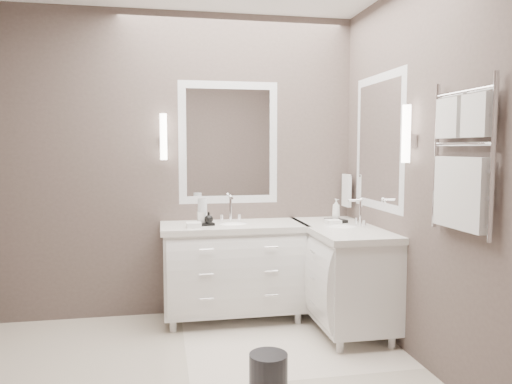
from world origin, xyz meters
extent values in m
cube|color=#544743|center=(0.00, 1.50, 1.35)|extent=(3.20, 0.01, 2.70)
cube|color=#544743|center=(0.00, -1.50, 1.35)|extent=(3.20, 0.01, 2.70)
cube|color=#544743|center=(1.60, 0.00, 1.35)|extent=(0.01, 3.00, 2.70)
cube|color=white|center=(0.45, 1.23, 0.45)|extent=(1.20, 0.55, 0.70)
cube|color=white|center=(0.45, 1.23, 0.82)|extent=(1.24, 0.59, 0.05)
ellipsoid|color=white|center=(0.45, 1.23, 0.81)|extent=(0.36, 0.28, 0.12)
cylinder|color=white|center=(0.45, 1.39, 0.96)|extent=(0.02, 0.02, 0.22)
cube|color=white|center=(1.33, 0.90, 0.45)|extent=(0.55, 1.20, 0.70)
cube|color=white|center=(1.33, 0.90, 0.82)|extent=(0.59, 1.24, 0.05)
ellipsoid|color=white|center=(1.33, 0.90, 0.81)|extent=(0.36, 0.28, 0.12)
cylinder|color=white|center=(1.49, 0.90, 0.96)|extent=(0.02, 0.02, 0.22)
cube|color=white|center=(0.45, 1.49, 1.55)|extent=(0.90, 0.02, 1.10)
cube|color=white|center=(0.45, 1.49, 1.55)|extent=(0.77, 0.02, 0.96)
cube|color=white|center=(1.59, 0.80, 1.55)|extent=(0.02, 0.90, 1.10)
cube|color=white|center=(1.59, 0.80, 1.55)|extent=(0.02, 0.90, 0.96)
cube|color=white|center=(-0.13, 1.43, 1.55)|extent=(0.05, 0.05, 0.10)
cylinder|color=white|center=(-0.13, 1.43, 1.60)|extent=(0.06, 0.06, 0.40)
cube|color=white|center=(1.53, 0.22, 1.55)|extent=(0.05, 0.05, 0.10)
cylinder|color=white|center=(1.53, 0.22, 1.60)|extent=(0.06, 0.06, 0.40)
cylinder|color=white|center=(1.55, 1.36, 1.25)|extent=(0.02, 0.22, 0.02)
cube|color=white|center=(1.54, 1.36, 1.11)|extent=(0.03, 0.17, 0.30)
cylinder|color=white|center=(1.56, -0.68, 1.45)|extent=(0.03, 0.03, 0.90)
cylinder|color=white|center=(1.56, -0.12, 1.45)|extent=(0.03, 0.03, 0.90)
cube|color=white|center=(1.55, -0.53, 1.68)|extent=(0.06, 0.22, 0.24)
cube|color=white|center=(1.55, -0.27, 1.68)|extent=(0.06, 0.22, 0.24)
cube|color=white|center=(1.55, -0.40, 1.24)|extent=(0.06, 0.46, 0.42)
cylinder|color=black|center=(0.43, -0.29, 0.16)|extent=(0.28, 0.28, 0.31)
cube|color=black|center=(0.20, 1.18, 0.86)|extent=(0.16, 0.13, 0.02)
cube|color=black|center=(1.35, 1.14, 0.86)|extent=(0.17, 0.21, 0.03)
cylinder|color=silver|center=(0.18, 1.21, 0.96)|extent=(0.09, 0.09, 0.23)
imported|color=white|center=(0.17, 1.20, 0.94)|extent=(0.06, 0.07, 0.14)
imported|color=black|center=(0.23, 1.15, 0.92)|extent=(0.10, 0.10, 0.10)
imported|color=white|center=(1.35, 1.14, 0.97)|extent=(0.09, 0.09, 0.18)
camera|label=1|loc=(-0.16, -3.01, 1.50)|focal=35.00mm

